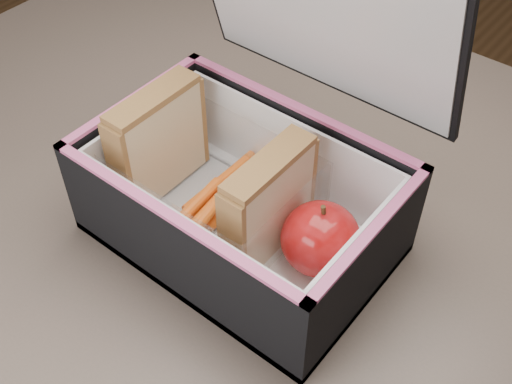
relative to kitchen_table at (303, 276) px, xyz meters
The scene contains 8 objects.
kitchen_table is the anchor object (origin of this frame).
lunch_bag 0.17m from the kitchen_table, 127.59° to the right, with size 0.28×0.24×0.28m.
plastic_tub 0.17m from the kitchen_table, 142.06° to the right, with size 0.19×0.13×0.08m, color white, non-canonical shape.
sandwich_left 0.23m from the kitchen_table, 157.86° to the right, with size 0.03×0.10×0.12m.
sandwich_right 0.17m from the kitchen_table, 96.18° to the right, with size 0.03×0.10×0.11m.
carrot_sticks 0.16m from the kitchen_table, 138.70° to the right, with size 0.05×0.15×0.03m.
paper_napkin 0.13m from the kitchen_table, 50.74° to the right, with size 0.08×0.08×0.01m, color white.
red_apple 0.16m from the kitchen_table, 47.65° to the right, with size 0.08×0.08×0.08m.
Camera 1 is at (0.23, -0.38, 1.25)m, focal length 45.00 mm.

